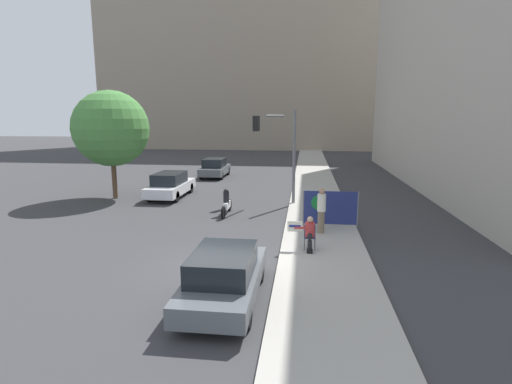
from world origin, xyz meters
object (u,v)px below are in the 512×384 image
object	(u,v)px
jogger_on_sidewalk	(321,210)
protest_banner	(330,208)
street_tree_near_curb	(111,129)
traffic_light_pole	(279,141)
car_on_road_nearest	(170,185)
seated_protester	(309,232)
parked_car_curbside	(224,276)
car_on_road_midblock	(215,168)
motorcycle_on_road	(226,204)

from	to	relation	value
jogger_on_sidewalk	protest_banner	world-z (taller)	jogger_on_sidewalk
protest_banner	street_tree_near_curb	distance (m)	13.64
traffic_light_pole	car_on_road_nearest	size ratio (longest dim) A/B	1.09
car_on_road_nearest	jogger_on_sidewalk	bearing A→B (deg)	-38.43
protest_banner	traffic_light_pole	xyz separation A→B (m)	(-2.56, 4.92, 2.54)
seated_protester	parked_car_curbside	world-z (taller)	parked_car_curbside
car_on_road_midblock	motorcycle_on_road	bearing A→B (deg)	-74.58
parked_car_curbside	car_on_road_midblock	xyz separation A→B (m)	(-5.12, 21.38, 0.04)
jogger_on_sidewalk	car_on_road_nearest	xyz separation A→B (m)	(-8.67, 6.88, -0.33)
car_on_road_midblock	motorcycle_on_road	world-z (taller)	car_on_road_midblock
protest_banner	car_on_road_midblock	bearing A→B (deg)	120.28
street_tree_near_curb	jogger_on_sidewalk	bearing A→B (deg)	-27.58
jogger_on_sidewalk	motorcycle_on_road	size ratio (longest dim) A/B	0.83
jogger_on_sidewalk	parked_car_curbside	bearing A→B (deg)	86.28
car_on_road_nearest	car_on_road_midblock	distance (m)	8.30
jogger_on_sidewalk	traffic_light_pole	xyz separation A→B (m)	(-2.16, 5.94, 2.41)
jogger_on_sidewalk	motorcycle_on_road	distance (m)	5.41
car_on_road_midblock	motorcycle_on_road	size ratio (longest dim) A/B	1.89
traffic_light_pole	jogger_on_sidewalk	bearing A→B (deg)	-70.06
car_on_road_nearest	street_tree_near_curb	size ratio (longest dim) A/B	0.73
car_on_road_midblock	protest_banner	bearing A→B (deg)	-59.72
parked_car_curbside	street_tree_near_curb	distance (m)	15.76
traffic_light_pole	car_on_road_nearest	bearing A→B (deg)	171.80
seated_protester	protest_banner	world-z (taller)	protest_banner
street_tree_near_curb	traffic_light_pole	bearing A→B (deg)	-1.41
seated_protester	traffic_light_pole	size ratio (longest dim) A/B	0.24
protest_banner	street_tree_near_curb	size ratio (longest dim) A/B	0.38
car_on_road_midblock	parked_car_curbside	bearing A→B (deg)	-76.52
car_on_road_nearest	motorcycle_on_road	xyz separation A→B (m)	(4.18, -3.90, -0.19)
car_on_road_nearest	seated_protester	bearing A→B (deg)	-47.70
protest_banner	street_tree_near_curb	bearing A→B (deg)	157.14
seated_protester	parked_car_curbside	xyz separation A→B (m)	(-2.22, -4.13, -0.04)
jogger_on_sidewalk	parked_car_curbside	size ratio (longest dim) A/B	0.43
protest_banner	parked_car_curbside	distance (m)	7.90
jogger_on_sidewalk	car_on_road_midblock	xyz separation A→B (m)	(-7.84, 15.14, -0.33)
seated_protester	motorcycle_on_road	bearing A→B (deg)	116.22
seated_protester	traffic_light_pole	distance (m)	8.66
car_on_road_midblock	street_tree_near_curb	world-z (taller)	street_tree_near_curb
seated_protester	jogger_on_sidewalk	size ratio (longest dim) A/B	0.64
traffic_light_pole	street_tree_near_curb	world-z (taller)	street_tree_near_curb
car_on_road_nearest	street_tree_near_curb	xyz separation A→B (m)	(-3.16, -0.70, 3.34)
car_on_road_midblock	seated_protester	bearing A→B (deg)	-66.93
traffic_light_pole	parked_car_curbside	size ratio (longest dim) A/B	1.16
jogger_on_sidewalk	traffic_light_pole	size ratio (longest dim) A/B	0.37
seated_protester	traffic_light_pole	bearing A→B (deg)	89.75
protest_banner	motorcycle_on_road	bearing A→B (deg)	158.18
traffic_light_pole	motorcycle_on_road	size ratio (longest dim) A/B	2.25
parked_car_curbside	motorcycle_on_road	bearing A→B (deg)	100.87
seated_protester	motorcycle_on_road	xyz separation A→B (m)	(-3.99, 5.09, -0.19)
street_tree_near_curb	car_on_road_midblock	bearing A→B (deg)	66.02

